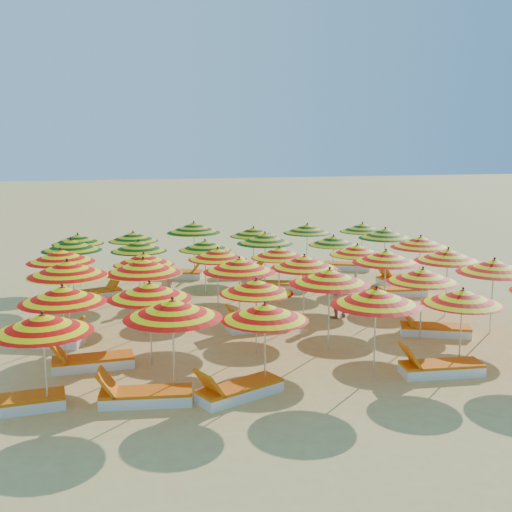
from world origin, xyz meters
The scene contains 53 objects.
ground centered at (0.00, 0.00, 0.00)m, with size 120.00×120.00×0.00m, color #D7B95F.
umbrella_0 centered at (-5.28, -5.21, 1.65)m, with size 2.26×2.26×1.88m.
umbrella_1 centered at (-2.97, -5.11, 1.74)m, with size 2.19×2.19×1.97m.
umbrella_2 centered at (-1.21, -5.18, 1.58)m, with size 2.01×2.01×1.80m.
umbrella_3 centered at (1.13, -5.09, 1.72)m, with size 1.91×1.91×1.95m.
umbrella_4 centered at (3.14, -5.01, 1.58)m, with size 2.06×2.06×1.79m.
umbrella_6 centered at (-5.04, -3.23, 1.68)m, with size 2.29×2.29×1.91m.
umbrella_7 centered at (-3.25, -3.28, 1.68)m, with size 1.81×1.81×1.90m.
umbrella_8 centered at (-0.85, -3.01, 1.57)m, with size 2.23×2.23×1.79m.
umbrella_9 centered at (0.84, -3.19, 1.75)m, with size 2.39×2.39×1.98m.
umbrella_10 centered at (3.28, -3.00, 1.61)m, with size 2.29×2.29×1.83m.
umbrella_11 centered at (5.28, -2.91, 1.72)m, with size 2.41×2.41×1.96m.
umbrella_12 centered at (-5.02, -1.12, 1.81)m, with size 2.06×2.06×2.06m.
umbrella_13 centered at (-3.23, -1.11, 1.78)m, with size 2.19×2.19×2.02m.
umbrella_14 centered at (-0.85, -1.22, 1.71)m, with size 2.27×2.27×1.95m.
umbrella_15 centered at (0.94, -0.98, 1.66)m, with size 2.26×2.26×1.89m.
umbrella_16 centered at (3.26, -0.98, 1.70)m, with size 2.12×2.12×1.93m.
umbrella_17 centered at (4.99, -1.22, 1.71)m, with size 2.00×2.00×1.94m.
umbrella_18 centered at (-5.30, 1.19, 1.71)m, with size 2.11×2.11×1.95m.
umbrella_19 centered at (-3.10, 0.91, 1.58)m, with size 1.76×1.76×1.79m.
umbrella_20 centered at (-0.98, 1.12, 1.59)m, with size 2.04×2.04×1.81m.
umbrella_21 centered at (0.84, 1.07, 1.56)m, with size 1.75×1.75×1.77m.
umbrella_22 centered at (3.24, 0.97, 1.56)m, with size 2.04×2.04×1.77m.
umbrella_23 centered at (5.32, 0.96, 1.72)m, with size 2.26×2.26×1.95m.
umbrella_24 centered at (-5.09, 3.11, 1.69)m, with size 2.17×2.17×1.92m.
umbrella_25 centered at (-3.10, 2.94, 1.61)m, with size 1.95×1.95×1.83m.
umbrella_26 centered at (-1.05, 2.95, 1.55)m, with size 1.67×1.67×1.76m.
umbrella_27 centered at (0.88, 2.90, 1.70)m, with size 2.34×2.34×1.94m.
umbrella_28 centered at (3.21, 2.89, 1.55)m, with size 2.01×2.01×1.76m.
umbrella_29 centered at (5.11, 3.04, 1.70)m, with size 1.90×1.90×1.93m.
umbrella_30 centered at (-4.96, 4.95, 1.59)m, with size 1.86×1.86×1.80m.
umbrella_31 centered at (-3.16, 5.17, 1.57)m, with size 1.77×1.77×1.78m.
umbrella_32 centered at (-1.08, 5.21, 1.80)m, with size 2.44×2.44×2.04m.
umbrella_33 centered at (1.06, 5.24, 1.57)m, with size 2.11×2.11×1.79m.
umbrella_34 centered at (3.03, 5.12, 1.64)m, with size 2.05×2.05×1.86m.
umbrella_35 centered at (5.25, 5.31, 1.58)m, with size 1.76×1.76×1.79m.
lounger_0 centered at (-5.87, -5.06, 0.15)m, with size 1.78×0.73×0.69m.
lounger_1 centered at (-3.57, -5.28, 0.15)m, with size 1.79×0.80×0.69m.
lounger_2 centered at (-1.80, -5.43, 0.15)m, with size 1.82×1.23×0.69m.
lounger_3 centered at (2.54, -5.25, 0.15)m, with size 1.78×0.73×0.69m.
lounger_4 centered at (-4.53, -3.13, 0.15)m, with size 1.76×0.67×0.69m.
lounger_5 centered at (3.78, -2.74, 0.15)m, with size 1.82×1.20×0.69m.
lounger_6 centered at (-5.53, -1.31, 0.15)m, with size 1.83×1.13×0.69m.
lounger_7 centered at (-0.35, -1.24, 0.15)m, with size 1.78×0.76×0.69m.
lounger_8 centered at (4.82, 1.19, 0.15)m, with size 1.79×0.80×0.69m.
lounger_9 centered at (-4.49, 3.10, 0.15)m, with size 1.83×1.11×0.69m.
lounger_10 centered at (1.48, 2.80, 0.15)m, with size 1.83×1.15×0.69m.
lounger_11 centered at (5.62, 2.81, 0.15)m, with size 1.81×0.89×0.69m.
lounger_12 centered at (-1.58, 5.42, 0.15)m, with size 1.83×1.16×0.69m.
lounger_13 centered at (0.56, 5.00, 0.15)m, with size 1.76×0.68×0.69m.
lounger_14 centered at (4.75, 5.35, 0.15)m, with size 1.82×1.24×0.69m.
beachgoer_a centered at (-2.39, 2.09, 0.66)m, with size 0.48×0.32×1.32m, color tan.
beachgoer_b centered at (1.96, -0.64, 0.67)m, with size 0.65×0.51×1.34m, color tan.
Camera 1 is at (-4.20, -16.70, 4.88)m, focal length 45.00 mm.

